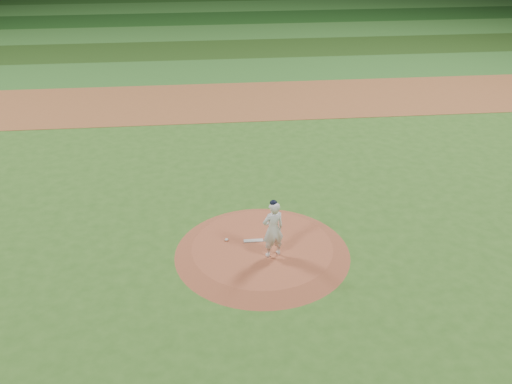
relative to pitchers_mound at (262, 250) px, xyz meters
name	(u,v)px	position (x,y,z in m)	size (l,w,h in m)	color
ground	(262,253)	(0.00, 0.00, -0.12)	(120.00, 120.00, 0.00)	#325F1E
infield_dirt_band	(234,101)	(0.00, 14.00, -0.12)	(70.00, 6.00, 0.02)	brown
outfield_stripe_0	(228,71)	(0.00, 19.50, -0.12)	(70.00, 5.00, 0.02)	#2D6424
outfield_stripe_1	(224,49)	(0.00, 24.50, -0.12)	(70.00, 5.00, 0.02)	#204014
outfield_stripe_2	(220,32)	(0.00, 29.50, -0.12)	(70.00, 5.00, 0.02)	#2F6725
outfield_stripe_3	(218,18)	(0.00, 34.50, -0.12)	(70.00, 5.00, 0.02)	#174115
outfield_stripe_4	(216,7)	(0.00, 39.50, -0.12)	(70.00, 5.00, 0.02)	#2F6C27
pitchers_mound	(262,250)	(0.00, 0.00, 0.00)	(5.50, 5.50, 0.25)	#9A4B30
pitching_rubber	(253,241)	(-0.25, 0.33, 0.14)	(0.62, 0.15, 0.03)	beige
rosin_bag	(227,240)	(-1.09, 0.45, 0.16)	(0.12, 0.12, 0.06)	beige
pitcher_on_mound	(273,229)	(0.26, -0.49, 1.07)	(0.79, 0.64, 1.92)	white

